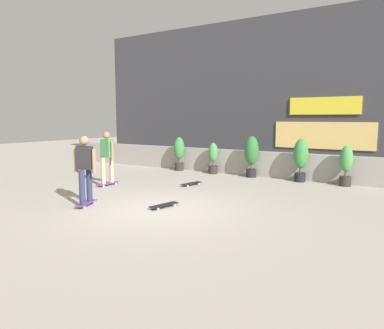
{
  "coord_description": "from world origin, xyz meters",
  "views": [
    {
      "loc": [
        5.2,
        -6.6,
        2.13
      ],
      "look_at": [
        0.0,
        1.5,
        0.9
      ],
      "focal_mm": 34.46,
      "sensor_mm": 36.0,
      "label": 1
    }
  ],
  "objects": [
    {
      "name": "skater_mid_plaza",
      "position": [
        -1.7,
        -0.62,
        0.94
      ],
      "size": [
        0.53,
        0.82,
        1.7
      ],
      "color": "#72338C",
      "rests_on": "ground"
    },
    {
      "name": "potted_plant_0",
      "position": [
        -3.22,
        5.55,
        0.76
      ],
      "size": [
        0.44,
        0.44,
        1.35
      ],
      "color": "#2D2823",
      "rests_on": "ground"
    },
    {
      "name": "potted_plant_3",
      "position": [
        1.68,
        5.55,
        0.82
      ],
      "size": [
        0.48,
        0.48,
        1.43
      ],
      "color": "black",
      "rests_on": "ground"
    },
    {
      "name": "planter_wall",
      "position": [
        0.0,
        6.0,
        0.45
      ],
      "size": [
        18.0,
        0.4,
        0.9
      ],
      "primitive_type": "cube",
      "color": "gray",
      "rests_on": "ground"
    },
    {
      "name": "skateboard_near_camera",
      "position": [
        0.01,
        0.25,
        0.06
      ],
      "size": [
        0.35,
        0.82,
        0.08
      ],
      "color": "black",
      "rests_on": "ground"
    },
    {
      "name": "potted_plant_2",
      "position": [
        -0.07,
        5.55,
        0.86
      ],
      "size": [
        0.5,
        0.5,
        1.48
      ],
      "color": "black",
      "rests_on": "ground"
    },
    {
      "name": "skateboard_aside",
      "position": [
        -1.0,
        3.03,
        0.06
      ],
      "size": [
        0.33,
        0.82,
        0.08
      ],
      "color": "black",
      "rests_on": "ground"
    },
    {
      "name": "potted_plant_4",
      "position": [
        3.1,
        5.55,
        0.69
      ],
      "size": [
        0.4,
        0.4,
        1.26
      ],
      "color": "#2D2823",
      "rests_on": "ground"
    },
    {
      "name": "ground_plane",
      "position": [
        0.0,
        0.0,
        0.0
      ],
      "size": [
        48.0,
        48.0,
        0.0
      ],
      "primitive_type": "plane",
      "color": "#A8A093"
    },
    {
      "name": "potted_plant_1",
      "position": [
        -1.65,
        5.55,
        0.62
      ],
      "size": [
        0.36,
        0.36,
        1.18
      ],
      "color": "#2D2823",
      "rests_on": "ground"
    },
    {
      "name": "building_backdrop",
      "position": [
        0.0,
        10.0,
        3.25
      ],
      "size": [
        20.0,
        2.08,
        6.5
      ],
      "color": "#38383D",
      "rests_on": "ground"
    },
    {
      "name": "skater_by_wall_left",
      "position": [
        -3.22,
        1.6,
        0.94
      ],
      "size": [
        0.56,
        0.8,
        1.7
      ],
      "color": "#72338C",
      "rests_on": "ground"
    }
  ]
}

